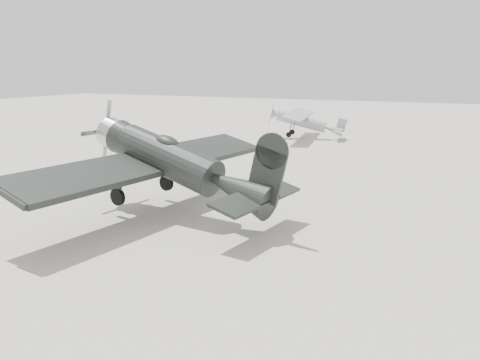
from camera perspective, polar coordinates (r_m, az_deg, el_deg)
The scene contains 3 objects.
ground at distance 19.56m, azimuth -3.28°, elevation -5.36°, with size 160.00×160.00×0.00m, color #A1988F.
lowwing_monoplane at distance 20.20m, azimuth -7.72°, elevation 2.04°, with size 9.93×13.81×4.43m.
highwing_monoplane at distance 43.63m, azimuth 7.86°, elevation 7.28°, with size 6.97×9.79×2.76m.
Camera 1 is at (8.70, -16.35, 6.28)m, focal length 35.00 mm.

